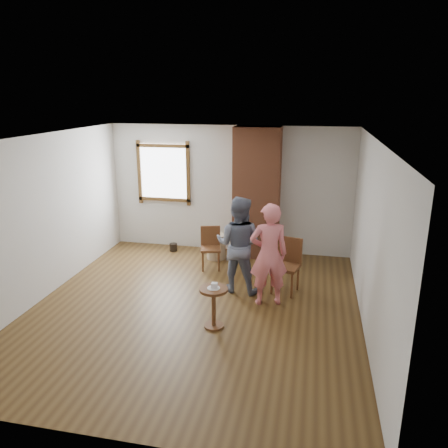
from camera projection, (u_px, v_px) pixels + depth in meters
The scene contains 12 objects.
ground at pixel (195, 308), 6.77m from camera, with size 5.50×5.50×0.00m, color brown.
room_shell at pixel (199, 186), 6.83m from camera, with size 5.04×5.52×2.62m.
brick_chimney at pixel (257, 193), 8.62m from camera, with size 0.90×0.50×2.60m, color #A15939.
stoneware_crock at pixel (216, 246), 8.76m from camera, with size 0.39×0.39×0.50m, color tan.
dark_pot at pixel (173, 247), 9.22m from camera, with size 0.16×0.16×0.16m, color black.
dining_chair_left at pixel (211, 245), 8.25m from camera, with size 0.45×0.45×0.80m.
dining_chair_right at pixel (287, 262), 7.24m from camera, with size 0.52×0.52×0.91m.
side_table at pixel (214, 301), 6.12m from camera, with size 0.40×0.40×0.60m.
cake_plate at pixel (214, 288), 6.06m from camera, with size 0.18×0.18×0.01m, color white.
cake_slice at pixel (214, 286), 6.05m from camera, with size 0.08×0.07×0.06m, color white.
man at pixel (239, 245), 7.18m from camera, with size 0.79×0.61×1.62m, color #141D37.
person_pink at pixel (269, 255), 6.71m from camera, with size 0.60×0.39×1.64m, color #EE777F.
Camera 1 is at (1.70, -5.88, 3.20)m, focal length 35.00 mm.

